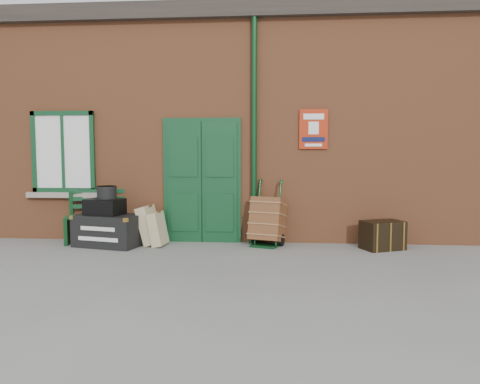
# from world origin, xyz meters

# --- Properties ---
(ground) EXTENTS (80.00, 80.00, 0.00)m
(ground) POSITION_xyz_m (0.00, 0.00, 0.00)
(ground) COLOR gray
(ground) RESTS_ON ground
(station_building) EXTENTS (10.30, 4.30, 4.36)m
(station_building) POSITION_xyz_m (-0.00, 3.49, 2.16)
(station_building) COLOR #9D5632
(station_building) RESTS_ON ground
(bench) EXTENTS (1.68, 0.81, 1.00)m
(bench) POSITION_xyz_m (-1.93, 1.33, 0.50)
(bench) COLOR #103C1F
(bench) RESTS_ON ground
(houdini_trunk) EXTENTS (1.22, 0.85, 0.56)m
(houdini_trunk) POSITION_xyz_m (-1.88, 0.93, 0.28)
(houdini_trunk) COLOR black
(houdini_trunk) RESTS_ON ground
(strongbox) EXTENTS (0.70, 0.57, 0.28)m
(strongbox) POSITION_xyz_m (-1.93, 0.93, 0.69)
(strongbox) COLOR black
(strongbox) RESTS_ON houdini_trunk
(hatbox) EXTENTS (0.40, 0.40, 0.22)m
(hatbox) POSITION_xyz_m (-1.90, 0.96, 0.94)
(hatbox) COLOR black
(hatbox) RESTS_ON strongbox
(suitcase_back) EXTENTS (0.40, 0.52, 0.71)m
(suitcase_back) POSITION_xyz_m (-1.20, 1.13, 0.35)
(suitcase_back) COLOR tan
(suitcase_back) RESTS_ON ground
(suitcase_front) EXTENTS (0.32, 0.46, 0.60)m
(suitcase_front) POSITION_xyz_m (-1.02, 1.03, 0.30)
(suitcase_front) COLOR tan
(suitcase_front) RESTS_ON ground
(porter_trolley) EXTENTS (0.70, 0.73, 1.14)m
(porter_trolley) POSITION_xyz_m (0.90, 1.23, 0.44)
(porter_trolley) COLOR #0C3316
(porter_trolley) RESTS_ON ground
(dark_trunk) EXTENTS (0.79, 0.67, 0.48)m
(dark_trunk) POSITION_xyz_m (2.86, 1.06, 0.24)
(dark_trunk) COLOR black
(dark_trunk) RESTS_ON ground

